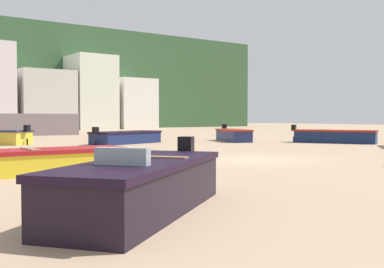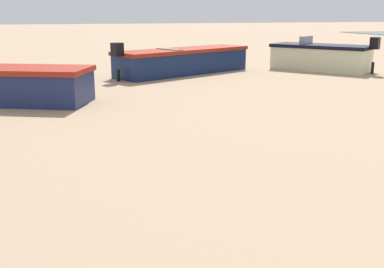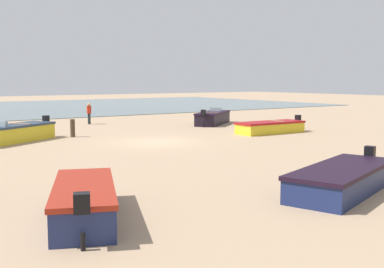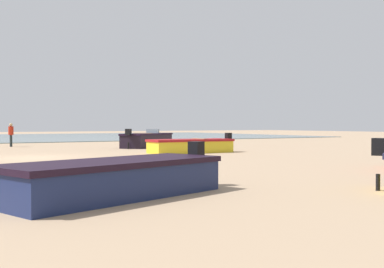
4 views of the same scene
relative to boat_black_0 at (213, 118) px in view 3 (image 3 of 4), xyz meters
The scene contains 9 objects.
ground_plane 11.04m from the boat_black_0, 36.87° to the left, with size 160.00×160.00×0.00m, color tan.
tidal_water 30.68m from the boat_black_0, 73.29° to the right, with size 80.00×36.00×0.06m, color slate.
boat_black_0 is the anchor object (origin of this frame).
boat_yellow_1 6.96m from the boat_black_0, 84.51° to the left, with size 4.90×1.75×1.06m.
boat_navy_6 22.16m from the boat_black_0, 63.08° to the left, with size 5.29×3.25×1.11m.
boat_navy_7 25.05m from the boat_black_0, 45.83° to the left, with size 2.93×4.46×1.16m.
boat_yellow_8 15.37m from the boat_black_0, ahead, with size 5.24×4.16×1.26m.
mooring_post_near_water 11.86m from the boat_black_0, ahead, with size 0.28×0.28×1.05m, color #483526.
beach_walker_foreground 9.43m from the boat_black_0, 34.79° to the right, with size 0.34×0.53×1.62m.
Camera 3 is at (12.81, 22.04, 3.35)m, focal length 44.33 mm.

